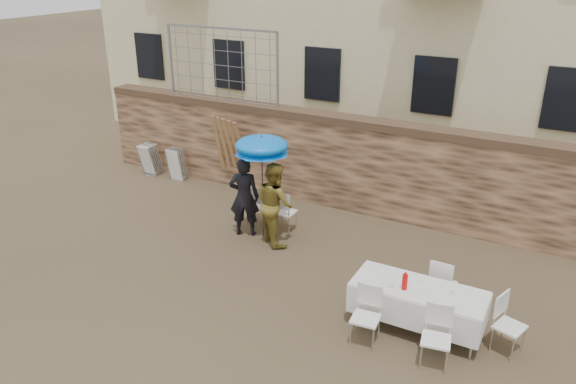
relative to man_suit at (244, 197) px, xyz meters
The scene contains 17 objects.
ground 2.88m from the man_suit, 71.30° to the right, with size 80.00×80.00×0.00m, color brown.
stone_wall 2.57m from the man_suit, 69.89° to the left, with size 13.00×0.50×2.20m, color brown.
chain_link_fence 3.90m from the man_suit, 131.44° to the left, with size 3.20×0.06×1.80m, color gray, non-canonical shape.
man_suit is the anchor object (origin of this frame).
woman_dress 0.75m from the man_suit, ahead, with size 0.86×0.67×1.77m, color #A58B32.
umbrella 1.20m from the man_suit, 14.04° to the left, with size 1.14×1.14×2.12m.
couple_chair_left 0.68m from the man_suit, 90.00° to the left, with size 0.48×0.48×0.96m, color white, non-canonical shape.
couple_chair_right 0.98m from the man_suit, 38.16° to the left, with size 0.48×0.48×0.96m, color white, non-canonical shape.
banquet_table 4.54m from the man_suit, 19.80° to the right, with size 2.10×0.85×0.78m.
soda_bottle 4.40m from the man_suit, 22.52° to the right, with size 0.09×0.09×0.26m, color red.
table_chair_front_left 4.34m from the man_suit, 31.94° to the right, with size 0.48×0.48×0.96m, color white, non-canonical shape.
table_chair_front_right 5.30m from the man_suit, 25.62° to the right, with size 0.48×0.48×0.96m, color white, non-canonical shape.
table_chair_back 4.54m from the man_suit, ahead, with size 0.48×0.48×0.96m, color white, non-canonical shape.
table_chair_side 5.86m from the man_suit, 14.22° to the right, with size 0.48×0.48×0.96m, color white, non-canonical shape.
chair_stack_left 4.67m from the man_suit, 155.16° to the left, with size 0.46×0.47×0.92m, color white, non-canonical shape.
chair_stack_right 3.88m from the man_suit, 149.53° to the left, with size 0.46×0.40×0.92m, color white, non-canonical shape.
wood_planks 2.66m from the man_suit, 130.40° to the left, with size 0.70×0.20×2.00m, color #A37749, non-canonical shape.
Camera 1 is at (5.17, -6.61, 5.65)m, focal length 35.00 mm.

